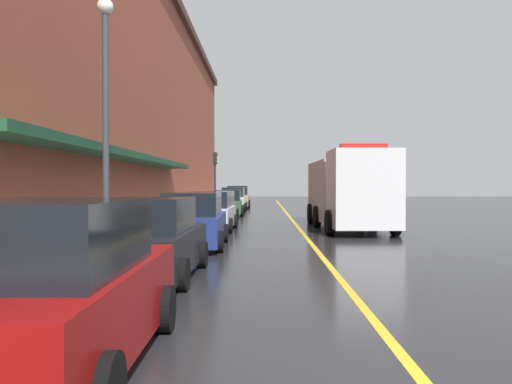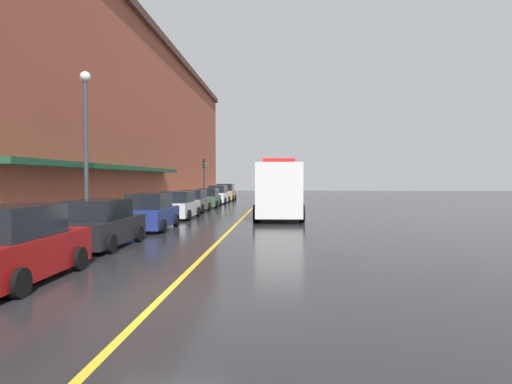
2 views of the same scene
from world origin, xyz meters
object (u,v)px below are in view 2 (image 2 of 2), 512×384
(parked_car_6, at_px, (218,195))
(parking_meter_4, at_px, (152,202))
(parking_meter_1, at_px, (103,211))
(street_lamp_left, at_px, (86,134))
(parked_car_4, at_px, (194,202))
(parked_car_0, at_px, (13,247))
(parked_car_1, at_px, (101,225))
(parked_car_5, at_px, (208,198))
(parking_meter_0, at_px, (80,215))
(box_truck, at_px, (278,190))
(parked_car_7, at_px, (226,193))
(parked_car_3, at_px, (178,206))
(parking_meter_3, at_px, (205,192))
(traffic_light_near, at_px, (204,172))
(parking_meter_2, at_px, (154,202))
(parked_car_2, at_px, (151,213))

(parked_car_6, height_order, parking_meter_4, parked_car_6)
(parking_meter_1, height_order, street_lamp_left, street_lamp_left)
(parked_car_4, bearing_deg, parked_car_0, -179.04)
(parked_car_1, xyz_separation_m, parked_car_6, (0.13, 28.10, 0.03))
(parked_car_5, xyz_separation_m, parking_meter_0, (-1.44, -21.20, 0.29))
(parked_car_5, relative_size, parking_meter_4, 3.11)
(parking_meter_1, bearing_deg, parking_meter_4, 90.00)
(street_lamp_left, bearing_deg, parked_car_1, -57.70)
(box_truck, xyz_separation_m, parking_meter_1, (-7.58, -9.43, -0.67))
(parked_car_7, height_order, box_truck, box_truck)
(parking_meter_1, bearing_deg, parked_car_3, 80.04)
(street_lamp_left, bearing_deg, parking_meter_3, 88.67)
(parked_car_6, height_order, traffic_light_near, traffic_light_near)
(parked_car_6, bearing_deg, street_lamp_left, 176.03)
(parked_car_1, xyz_separation_m, box_truck, (6.27, 12.71, 0.92))
(parked_car_4, distance_m, parking_meter_0, 15.72)
(traffic_light_near, bearing_deg, parking_meter_2, -90.21)
(parked_car_2, relative_size, parked_car_3, 1.04)
(parked_car_5, relative_size, street_lamp_left, 0.60)
(parking_meter_2, relative_size, traffic_light_near, 0.31)
(parking_meter_2, xyz_separation_m, traffic_light_near, (0.06, 16.83, 2.10))
(parked_car_2, distance_m, parked_car_6, 22.64)
(parked_car_6, bearing_deg, parking_meter_1, 177.36)
(box_truck, distance_m, parking_meter_1, 12.12)
(parked_car_2, distance_m, parking_meter_3, 23.46)
(parked_car_0, relative_size, parking_meter_2, 3.37)
(parked_car_6, height_order, parking_meter_2, parked_car_6)
(parked_car_3, height_order, traffic_light_near, traffic_light_near)
(parking_meter_4, relative_size, traffic_light_near, 0.31)
(parked_car_6, bearing_deg, parked_car_5, -179.36)
(parked_car_1, distance_m, parked_car_4, 16.78)
(parking_meter_3, bearing_deg, parked_car_2, -86.41)
(parking_meter_0, relative_size, parking_meter_2, 1.00)
(parked_car_0, height_order, parked_car_7, parked_car_7)
(parked_car_7, xyz_separation_m, street_lamp_left, (-2.10, -30.35, 3.52))
(parking_meter_3, bearing_deg, parked_car_7, 71.62)
(traffic_light_near, bearing_deg, parking_meter_4, -90.20)
(parked_car_4, xyz_separation_m, street_lamp_left, (-1.90, -13.76, 3.62))
(parking_meter_1, relative_size, parking_meter_3, 1.00)
(parked_car_7, height_order, traffic_light_near, traffic_light_near)
(parked_car_1, height_order, parked_car_3, parked_car_1)
(street_lamp_left, distance_m, traffic_light_near, 24.87)
(parked_car_5, bearing_deg, parked_car_6, -1.20)
(parking_meter_1, height_order, traffic_light_near, traffic_light_near)
(parked_car_0, relative_size, parking_meter_0, 3.37)
(parking_meter_3, bearing_deg, parked_car_4, -83.86)
(parked_car_1, distance_m, box_truck, 14.20)
(parked_car_4, relative_size, street_lamp_left, 0.65)
(parking_meter_1, height_order, parking_meter_3, same)
(parked_car_1, relative_size, parking_meter_3, 3.32)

